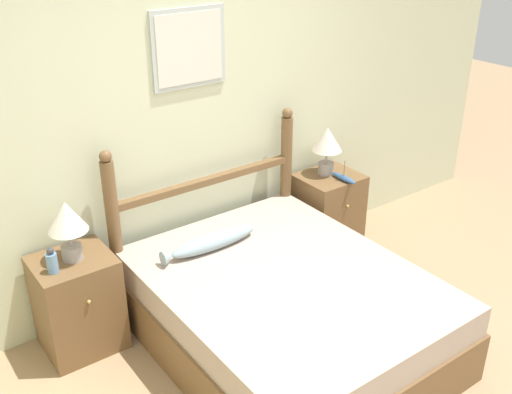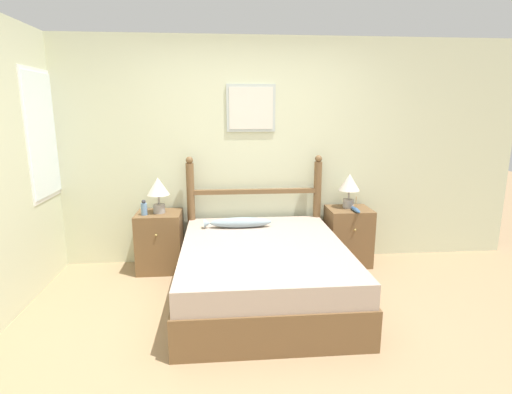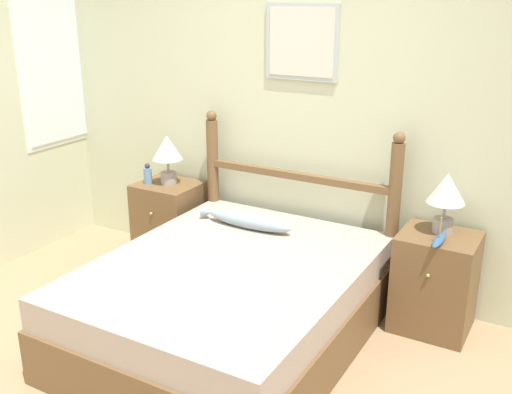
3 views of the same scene
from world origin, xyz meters
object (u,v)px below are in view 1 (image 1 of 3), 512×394
model_boat (344,178)px  fish_pillow (211,242)px  bed (286,312)px  table_lamp_right (327,143)px  table_lamp_left (67,221)px  nightstand_right (327,212)px  nightstand_left (78,303)px  bottle (52,262)px

model_boat → fish_pillow: 1.30m
bed → table_lamp_right: bearing=38.1°
table_lamp_left → table_lamp_right: (2.13, 0.05, 0.00)m
nightstand_right → table_lamp_left: bearing=-179.9°
bed → table_lamp_left: 1.47m
nightstand_right → table_lamp_left: 2.21m
bed → table_lamp_left: size_ratio=4.93×
nightstand_right → fish_pillow: nightstand_right is taller
nightstand_left → nightstand_right: same height
bed → bottle: size_ratio=11.57×
bed → table_lamp_right: size_ratio=4.93×
bed → table_lamp_right: 1.51m
bed → fish_pillow: bearing=109.9°
model_boat → nightstand_right: bearing=100.3°
nightstand_left → fish_pillow: 0.94m
nightstand_left → fish_pillow: bearing=-15.0°
nightstand_right → table_lamp_right: table_lamp_right is taller
bottle → fish_pillow: 1.03m
bottle → bed: bearing=-30.6°
nightstand_right → nightstand_left: bearing=180.0°
table_lamp_left → fish_pillow: size_ratio=0.55×
bed → table_lamp_left: bearing=143.3°
bottle → nightstand_left: bearing=29.9°
nightstand_right → fish_pillow: bearing=-169.6°
nightstand_left → table_lamp_left: table_lamp_left is taller
table_lamp_left → bed: bearing=-36.7°
nightstand_right → fish_pillow: size_ratio=0.92×
nightstand_left → table_lamp_left: 0.59m
table_lamp_left → bottle: size_ratio=2.35×
bed → table_lamp_right: (1.07, 0.84, 0.66)m
bottle → model_boat: (2.30, -0.06, -0.05)m
model_boat → bed: bearing=-149.2°
nightstand_right → table_lamp_right: 0.60m
nightstand_right → table_lamp_left: (-2.13, -0.00, 0.59)m
bed → model_boat: (1.10, 0.65, 0.41)m
nightstand_left → bottle: bearing=-150.1°
table_lamp_right → fish_pillow: 1.35m
fish_pillow → nightstand_left: bearing=165.0°
table_lamp_right → fish_pillow: table_lamp_right is taller
fish_pillow → table_lamp_right: bearing=12.5°
fish_pillow → table_lamp_left: bearing=164.9°
model_boat → fish_pillow: (-1.30, -0.10, -0.09)m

